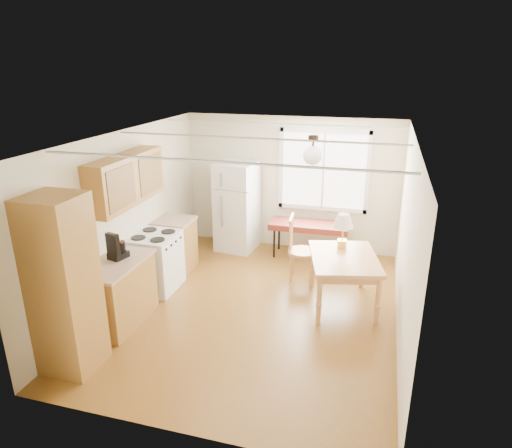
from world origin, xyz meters
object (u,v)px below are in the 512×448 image
at_px(dining_table, 344,263).
at_px(chair, 296,244).
at_px(bench, 309,227).
at_px(refrigerator, 237,206).

distance_m(dining_table, chair, 1.07).
bearing_deg(dining_table, bench, 101.91).
height_order(dining_table, chair, chair).
height_order(bench, chair, chair).
bearing_deg(refrigerator, bench, 4.58).
bearing_deg(bench, dining_table, -65.70).
height_order(refrigerator, chair, refrigerator).
xyz_separation_m(bench, dining_table, (0.77, -1.62, 0.08)).
xyz_separation_m(dining_table, chair, (-0.83, 0.68, -0.06)).
relative_size(bench, dining_table, 1.01).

